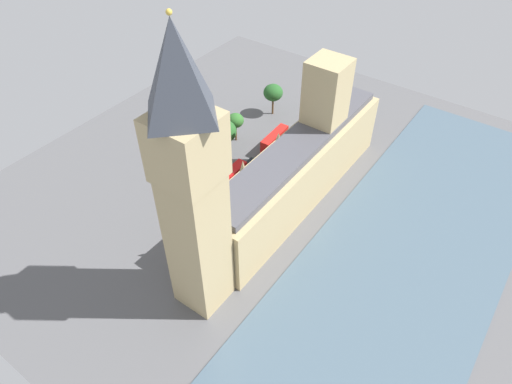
# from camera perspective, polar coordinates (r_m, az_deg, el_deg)

# --- Properties ---
(ground_plane) EXTENTS (130.43, 130.43, 0.00)m
(ground_plane) POSITION_cam_1_polar(r_m,az_deg,el_deg) (112.67, 3.97, -0.21)
(ground_plane) COLOR #565659
(river_thames) EXTENTS (37.79, 117.39, 0.25)m
(river_thames) POSITION_cam_1_polar(r_m,az_deg,el_deg) (105.03, 18.58, -6.94)
(river_thames) COLOR #475B6B
(river_thames) RESTS_ON ground
(parliament_building) EXTENTS (11.76, 59.27, 31.36)m
(parliament_building) POSITION_cam_1_polar(r_m,az_deg,el_deg) (107.02, 5.61, 3.55)
(parliament_building) COLOR tan
(parliament_building) RESTS_ON ground
(clock_tower) EXTENTS (9.56, 9.56, 56.07)m
(clock_tower) POSITION_cam_1_polar(r_m,az_deg,el_deg) (71.99, -8.07, 0.99)
(clock_tower) COLOR tan
(clock_tower) RESTS_ON ground
(double_decker_bus_leading) EXTENTS (3.03, 10.60, 4.75)m
(double_decker_bus_leading) POSITION_cam_1_polar(r_m,az_deg,el_deg) (125.17, 2.31, 6.44)
(double_decker_bus_leading) COLOR red
(double_decker_bus_leading) RESTS_ON ground
(car_dark_green_trailing) EXTENTS (1.99, 4.54, 1.74)m
(car_dark_green_trailing) POSITION_cam_1_polar(r_m,az_deg,el_deg) (119.92, -0.72, 3.57)
(car_dark_green_trailing) COLOR #19472D
(car_dark_green_trailing) RESTS_ON ground
(double_decker_bus_under_trees) EXTENTS (3.01, 10.60, 4.75)m
(double_decker_bus_under_trees) POSITION_cam_1_polar(r_m,az_deg,el_deg) (112.95, -3.13, 1.75)
(double_decker_bus_under_trees) COLOR red
(double_decker_bus_under_trees) RESTS_ON ground
(car_black_corner) EXTENTS (1.95, 4.71, 1.74)m
(car_black_corner) POSITION_cam_1_polar(r_m,az_deg,el_deg) (108.10, -6.59, -2.05)
(car_black_corner) COLOR black
(car_black_corner) RESTS_ON ground
(pedestrian_kerbside) EXTENTS (0.69, 0.62, 1.68)m
(pedestrian_kerbside) POSITION_cam_1_polar(r_m,az_deg,el_deg) (119.58, 3.62, 3.26)
(pedestrian_kerbside) COLOR #336B60
(pedestrian_kerbside) RESTS_ON ground
(plane_tree_opposite_hall) EXTENTS (5.68, 5.68, 9.60)m
(plane_tree_opposite_hall) POSITION_cam_1_polar(r_m,az_deg,el_deg) (137.09, 2.14, 12.20)
(plane_tree_opposite_hall) COLOR brown
(plane_tree_opposite_hall) RESTS_ON ground
(plane_tree_by_river_gate) EXTENTS (6.89, 6.89, 10.85)m
(plane_tree_by_river_gate) POSITION_cam_1_polar(r_m,az_deg,el_deg) (119.49, -4.08, 7.49)
(plane_tree_by_river_gate) COLOR brown
(plane_tree_by_river_gate) RESTS_ON ground
(plane_tree_midblock) EXTENTS (4.55, 4.55, 8.39)m
(plane_tree_midblock) POSITION_cam_1_polar(r_m,az_deg,el_deg) (126.14, -2.56, 8.82)
(plane_tree_midblock) COLOR brown
(plane_tree_midblock) RESTS_ON ground
(street_lamp_far_end) EXTENTS (0.56, 0.56, 6.27)m
(street_lamp_far_end) POSITION_cam_1_polar(r_m,az_deg,el_deg) (122.10, -3.81, 6.34)
(street_lamp_far_end) COLOR black
(street_lamp_far_end) RESTS_ON ground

